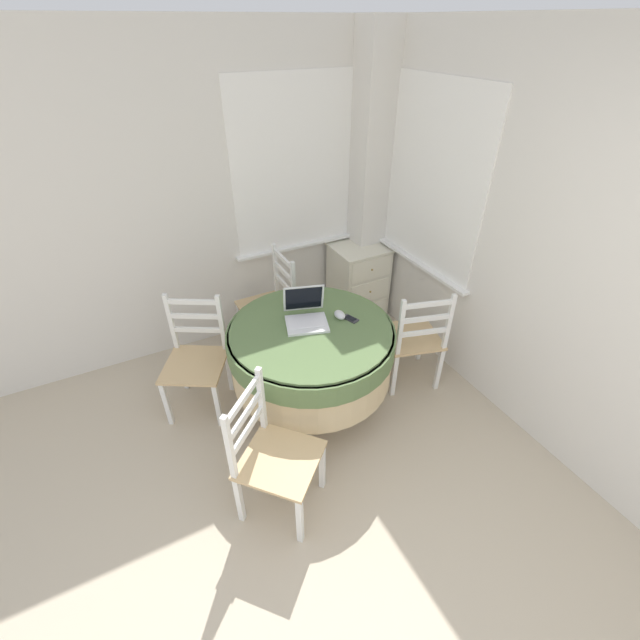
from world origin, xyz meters
TOP-DOWN VIEW (x-y plane):
  - corner_room_shell at (1.13, 1.92)m, footprint 4.22×4.91m
  - round_dining_table at (0.68, 1.82)m, footprint 1.19×1.19m
  - laptop at (0.69, 1.91)m, footprint 0.37×0.38m
  - computer_mouse at (0.92, 1.83)m, footprint 0.07×0.11m
  - cell_phone at (0.98, 1.78)m, footprint 0.09×0.13m
  - dining_chair_near_back_window at (0.71, 2.68)m, footprint 0.44×0.43m
  - dining_chair_near_right_window at (1.53, 1.70)m, footprint 0.53×0.54m
  - dining_chair_camera_near at (0.11, 1.18)m, footprint 0.61×0.61m
  - dining_chair_left_flank at (-0.07, 2.24)m, footprint 0.59×0.59m
  - corner_cabinet at (1.68, 2.79)m, footprint 0.51×0.48m

SIDE VIEW (x-z plane):
  - corner_cabinet at x=1.68m, z-range 0.00..0.74m
  - dining_chair_near_back_window at x=0.71m, z-range -0.02..0.89m
  - dining_chair_near_right_window at x=1.53m, z-range -0.02..0.89m
  - dining_chair_camera_near at x=0.11m, z-range -0.02..0.89m
  - dining_chair_left_flank at x=-0.07m, z-range -0.02..0.89m
  - round_dining_table at x=0.68m, z-range 0.19..0.93m
  - cell_phone at x=0.98m, z-range 0.75..0.76m
  - computer_mouse at x=0.92m, z-range 0.75..0.80m
  - laptop at x=0.69m, z-range 0.68..0.92m
  - corner_room_shell at x=1.13m, z-range 0.00..2.55m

